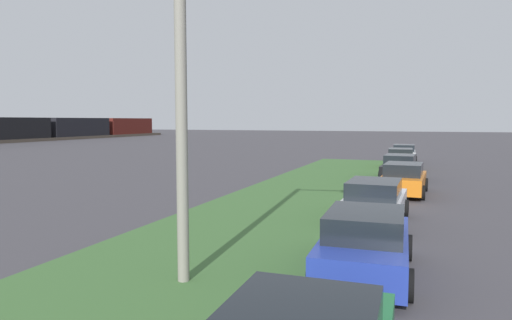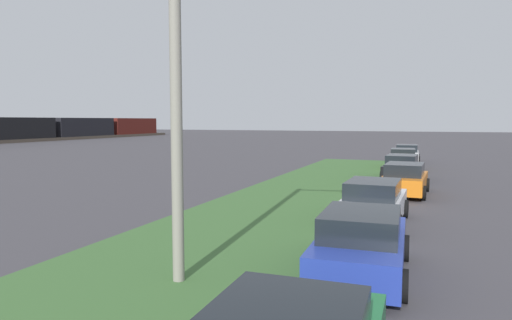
% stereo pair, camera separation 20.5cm
% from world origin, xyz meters
% --- Properties ---
extents(grass_median, '(60.00, 6.00, 0.12)m').
position_xyz_m(grass_median, '(10.00, 6.37, 0.06)').
color(grass_median, '#3D6633').
rests_on(grass_median, ground).
extents(parked_car_blue, '(4.37, 2.15, 1.47)m').
position_xyz_m(parked_car_blue, '(11.27, 2.31, 0.72)').
color(parked_car_blue, '#23389E').
rests_on(parked_car_blue, ground).
extents(parked_car_white, '(4.34, 2.09, 1.47)m').
position_xyz_m(parked_car_white, '(16.53, 2.65, 0.72)').
color(parked_car_white, silver).
rests_on(parked_car_white, ground).
extents(parked_car_orange, '(4.37, 2.16, 1.47)m').
position_xyz_m(parked_car_orange, '(23.20, 2.01, 0.72)').
color(parked_car_orange, orange).
rests_on(parked_car_orange, ground).
extents(parked_car_black, '(4.38, 2.19, 1.47)m').
position_xyz_m(parked_car_black, '(28.66, 2.45, 0.72)').
color(parked_car_black, black).
rests_on(parked_car_black, ground).
extents(parked_car_yellow, '(4.38, 2.18, 1.47)m').
position_xyz_m(parked_car_yellow, '(34.74, 2.74, 0.72)').
color(parked_car_yellow, gold).
rests_on(parked_car_yellow, ground).
extents(parked_car_silver, '(4.36, 2.14, 1.47)m').
position_xyz_m(parked_car_silver, '(40.30, 2.74, 0.72)').
color(parked_car_silver, '#B2B5BA').
rests_on(parked_car_silver, ground).
extents(streetlight, '(0.85, 2.85, 7.50)m').
position_xyz_m(streetlight, '(9.31, 5.40, 4.39)').
color(streetlight, gray).
rests_on(streetlight, ground).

